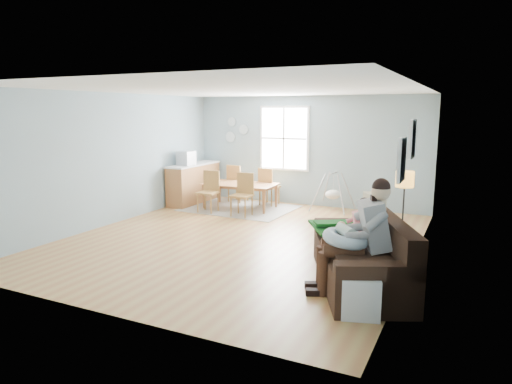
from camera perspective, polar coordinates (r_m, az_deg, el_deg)
The scene contains 22 objects.
room at distance 8.14m, azimuth -1.82°, elevation 10.73°, with size 8.40×9.40×3.90m.
window at distance 11.56m, azimuth 3.55°, elevation 6.70°, with size 1.32×0.08×1.62m.
pictures at distance 6.24m, azimuth 18.39°, elevation 5.17°, with size 0.05×1.34×0.74m.
wall_plates at distance 12.16m, azimuth -2.61°, elevation 7.72°, with size 0.67×0.02×0.66m.
sofa at distance 6.44m, azimuth 13.38°, elevation -8.24°, with size 1.87×2.53×0.94m.
green_throw at distance 7.08m, azimuth 11.47°, elevation -4.28°, with size 1.06×0.89×0.04m, color #135615.
beige_pillow at distance 6.93m, azimuth 14.49°, elevation -2.55°, with size 0.15×0.55×0.55m, color beige.
father at distance 5.97m, azimuth 12.84°, elevation -4.94°, with size 1.13×0.79×1.51m.
nursing_pillow at distance 5.96m, azimuth 11.14°, elevation -5.71°, with size 0.59×0.59×0.16m, color #A7C4D1.
infant at distance 5.97m, azimuth 11.05°, elevation -4.70°, with size 0.33×0.40×0.16m.
toddler at distance 6.51m, azimuth 12.39°, elevation -3.86°, with size 0.61×0.43×0.90m.
floor_lamp at distance 7.53m, azimuth 18.07°, elevation 0.65°, with size 0.28×0.28×1.40m.
storage_cube at distance 5.49m, azimuth 12.81°, elevation -12.54°, with size 0.52×0.49×0.48m.
rug at distance 11.07m, azimuth -2.04°, elevation -2.03°, with size 2.51×1.91×0.01m, color gray.
dining_table at distance 11.01m, azimuth -2.05°, elevation -0.52°, with size 1.73×0.96×0.61m, color #945430.
chair_sw at distance 10.69m, azimuth -5.84°, elevation 0.43°, with size 0.45×0.45×0.96m.
chair_se at distance 10.22m, azimuth -1.60°, elevation 0.07°, with size 0.44×0.44×0.97m.
chair_nw at distance 11.72m, azimuth -2.50°, elevation 1.38°, with size 0.49×0.49×0.97m.
chair_ne at distance 11.30m, azimuth 1.46°, elevation 0.99°, with size 0.48×0.48×0.95m.
counter at distance 11.82m, azimuth -7.78°, elevation 1.14°, with size 0.53×1.80×1.01m.
monitor at distance 11.44m, azimuth -8.75°, elevation 4.21°, with size 0.41×0.39×0.35m.
baby_swing at distance 10.91m, azimuth 9.60°, elevation -0.23°, with size 0.92×0.93×0.90m.
Camera 1 is at (3.77, -7.22, 2.33)m, focal length 32.00 mm.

